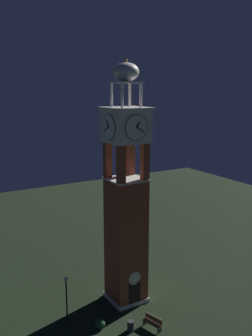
{
  "coord_description": "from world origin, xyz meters",
  "views": [
    {
      "loc": [
        -15.01,
        -25.38,
        17.8
      ],
      "look_at": [
        0.0,
        0.0,
        11.54
      ],
      "focal_mm": 40.34,
      "sensor_mm": 36.0,
      "label": 1
    }
  ],
  "objects_px": {
    "clock_tower": "(126,207)",
    "lamp_post": "(66,292)",
    "park_bench": "(153,322)",
    "trash_bin": "(131,326)"
  },
  "relations": [
    {
      "from": "clock_tower",
      "to": "park_bench",
      "type": "distance_m",
      "value": 9.04
    },
    {
      "from": "clock_tower",
      "to": "trash_bin",
      "type": "relative_size",
      "value": 24.93
    },
    {
      "from": "trash_bin",
      "to": "park_bench",
      "type": "bearing_deg",
      "value": -20.39
    },
    {
      "from": "clock_tower",
      "to": "park_bench",
      "type": "xyz_separation_m",
      "value": [
        -0.34,
        -4.53,
        -7.82
      ]
    },
    {
      "from": "trash_bin",
      "to": "clock_tower",
      "type": "bearing_deg",
      "value": 63.94
    },
    {
      "from": "clock_tower",
      "to": "lamp_post",
      "type": "xyz_separation_m",
      "value": [
        -5.7,
        -0.76,
        -5.59
      ]
    },
    {
      "from": "park_bench",
      "to": "lamp_post",
      "type": "xyz_separation_m",
      "value": [
        -5.35,
        3.77,
        2.23
      ]
    },
    {
      "from": "clock_tower",
      "to": "park_bench",
      "type": "height_order",
      "value": "clock_tower"
    },
    {
      "from": "park_bench",
      "to": "lamp_post",
      "type": "distance_m",
      "value": 6.92
    },
    {
      "from": "clock_tower",
      "to": "trash_bin",
      "type": "bearing_deg",
      "value": -116.06
    }
  ]
}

